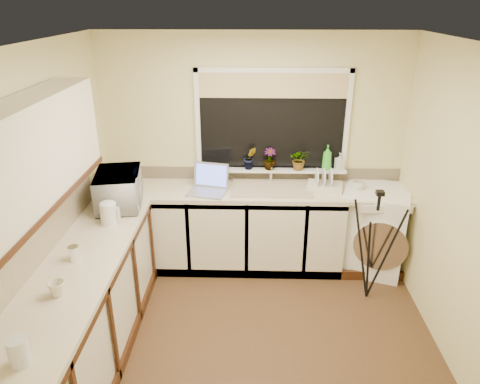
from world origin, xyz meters
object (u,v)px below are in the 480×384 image
object	(u,v)px
plant_b	(250,158)
plant_c	(270,159)
glass_jug	(18,352)
microwave	(119,189)
kettle	(109,214)
washing_machine	(373,229)
soap_bottle_clear	(340,161)
laptop	(209,184)
plant_d	(299,159)
soap_bottle_green	(327,157)
dish_rack	(325,187)
cup_back	(358,186)
tripod	(373,246)
steel_jar	(74,253)
cup_left	(57,289)

from	to	relation	value
plant_b	plant_c	bearing A→B (deg)	-1.53
glass_jug	microwave	world-z (taller)	microwave
kettle	washing_machine	bearing A→B (deg)	17.35
kettle	microwave	world-z (taller)	microwave
microwave	soap_bottle_clear	distance (m)	2.28
laptop	kettle	xyz separation A→B (m)	(-0.81, -0.75, 0.02)
kettle	microwave	distance (m)	0.40
plant_d	soap_bottle_green	distance (m)	0.30
dish_rack	plant_d	bearing A→B (deg)	156.51
washing_machine	soap_bottle_clear	distance (m)	0.81
dish_rack	plant_b	xyz separation A→B (m)	(-0.78, 0.18, 0.25)
kettle	soap_bottle_green	distance (m)	2.30
plant_b	cup_back	world-z (taller)	plant_b
plant_d	glass_jug	bearing A→B (deg)	-123.27
washing_machine	cup_back	size ratio (longest dim) A/B	7.67
glass_jug	tripod	bearing A→B (deg)	38.16
glass_jug	dish_rack	bearing A→B (deg)	51.16
glass_jug	kettle	bearing A→B (deg)	90.23
washing_machine	steel_jar	distance (m)	3.03
soap_bottle_green	cup_left	distance (m)	2.95
microwave	kettle	bearing A→B (deg)	171.46
dish_rack	steel_jar	size ratio (longest dim) A/B	3.16
washing_machine	cup_left	size ratio (longest dim) A/B	8.17
dish_rack	soap_bottle_green	xyz separation A→B (m)	(0.04, 0.20, 0.26)
tripod	soap_bottle_clear	world-z (taller)	soap_bottle_clear
cup_left	plant_d	bearing A→B (deg)	48.91
washing_machine	steel_jar	bearing A→B (deg)	-133.68
washing_machine	laptop	xyz separation A→B (m)	(-1.74, -0.05, 0.52)
microwave	cup_left	bearing A→B (deg)	168.75
dish_rack	steel_jar	distance (m)	2.54
plant_d	laptop	bearing A→B (deg)	-164.71
steel_jar	cup_left	world-z (taller)	steel_jar
washing_machine	microwave	size ratio (longest dim) A/B	1.54
washing_machine	dish_rack	bearing A→B (deg)	-165.50
kettle	soap_bottle_clear	xyz separation A→B (m)	(2.18, 1.03, 0.14)
plant_b	soap_bottle_green	size ratio (longest dim) A/B	0.93
steel_jar	soap_bottle_clear	xyz separation A→B (m)	(2.27, 1.63, 0.18)
dish_rack	glass_jug	bearing A→B (deg)	-118.74
plant_b	washing_machine	bearing A→B (deg)	-9.22
laptop	glass_jug	xyz separation A→B (m)	(-0.80, -2.40, 0.01)
plant_d	cup_left	bearing A→B (deg)	-131.09
cup_back	cup_left	size ratio (longest dim) A/B	1.07
kettle	plant_d	size ratio (longest dim) A/B	0.83
plant_c	cup_back	distance (m)	0.96
plant_c	glass_jug	bearing A→B (deg)	-118.27
plant_b	soap_bottle_green	xyz separation A→B (m)	(0.82, 0.02, 0.01)
steel_jar	plant_b	size ratio (longest dim) A/B	0.46
glass_jug	soap_bottle_green	bearing A→B (deg)	52.78
plant_b	plant_d	world-z (taller)	plant_b
steel_jar	soap_bottle_clear	distance (m)	2.80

